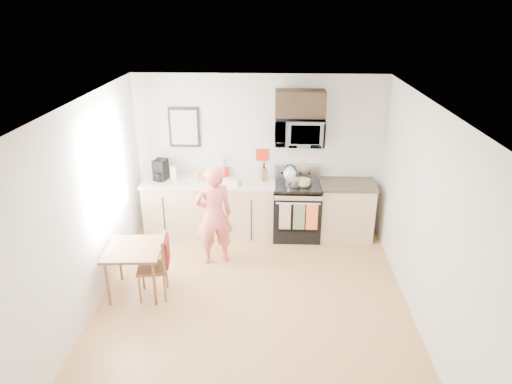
{
  "coord_description": "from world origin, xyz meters",
  "views": [
    {
      "loc": [
        0.24,
        -4.8,
        3.64
      ],
      "look_at": [
        0.0,
        1.0,
        1.18
      ],
      "focal_mm": 32.0,
      "sensor_mm": 36.0,
      "label": 1
    }
  ],
  "objects_px": {
    "dining_table": "(134,253)",
    "person": "(214,215)",
    "chair": "(161,258)",
    "cake": "(303,182)",
    "range": "(297,211)",
    "microwave": "(299,131)"
  },
  "relations": [
    {
      "from": "range",
      "to": "cake",
      "type": "height_order",
      "value": "range"
    },
    {
      "from": "microwave",
      "to": "cake",
      "type": "xyz_separation_m",
      "value": [
        0.08,
        -0.14,
        -0.79
      ]
    },
    {
      "from": "range",
      "to": "chair",
      "type": "relative_size",
      "value": 1.32
    },
    {
      "from": "range",
      "to": "dining_table",
      "type": "height_order",
      "value": "range"
    },
    {
      "from": "person",
      "to": "dining_table",
      "type": "distance_m",
      "value": 1.27
    },
    {
      "from": "person",
      "to": "cake",
      "type": "bearing_deg",
      "value": -166.84
    },
    {
      "from": "person",
      "to": "chair",
      "type": "xyz_separation_m",
      "value": [
        -0.58,
        -0.9,
        -0.19
      ]
    },
    {
      "from": "person",
      "to": "range",
      "type": "bearing_deg",
      "value": -164.03
    },
    {
      "from": "chair",
      "to": "range",
      "type": "bearing_deg",
      "value": 35.89
    },
    {
      "from": "dining_table",
      "to": "chair",
      "type": "distance_m",
      "value": 0.37
    },
    {
      "from": "microwave",
      "to": "chair",
      "type": "distance_m",
      "value": 2.86
    },
    {
      "from": "person",
      "to": "dining_table",
      "type": "height_order",
      "value": "person"
    },
    {
      "from": "person",
      "to": "cake",
      "type": "height_order",
      "value": "person"
    },
    {
      "from": "dining_table",
      "to": "person",
      "type": "bearing_deg",
      "value": 41.62
    },
    {
      "from": "microwave",
      "to": "chair",
      "type": "bearing_deg",
      "value": -134.46
    },
    {
      "from": "person",
      "to": "chair",
      "type": "height_order",
      "value": "person"
    },
    {
      "from": "person",
      "to": "dining_table",
      "type": "xyz_separation_m",
      "value": [
        -0.94,
        -0.84,
        -0.16
      ]
    },
    {
      "from": "chair",
      "to": "cake",
      "type": "xyz_separation_m",
      "value": [
        1.9,
        1.71,
        0.4
      ]
    },
    {
      "from": "range",
      "to": "chair",
      "type": "distance_m",
      "value": 2.53
    },
    {
      "from": "range",
      "to": "person",
      "type": "bearing_deg",
      "value": -145.52
    },
    {
      "from": "range",
      "to": "cake",
      "type": "distance_m",
      "value": 0.54
    },
    {
      "from": "cake",
      "to": "dining_table",
      "type": "bearing_deg",
      "value": -143.87
    }
  ]
}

